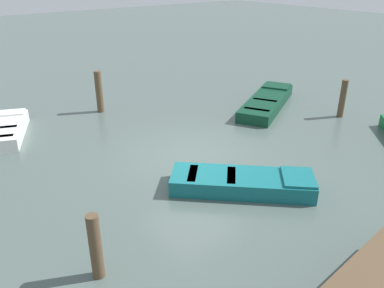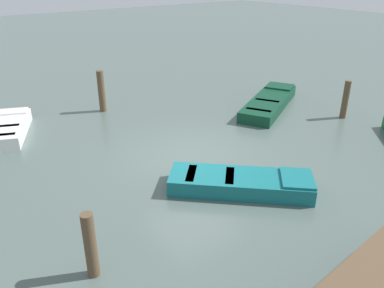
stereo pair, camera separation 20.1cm
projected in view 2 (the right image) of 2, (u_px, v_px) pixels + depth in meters
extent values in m
plane|color=#4C5B56|center=(192.00, 155.00, 11.20)|extent=(80.00, 80.00, 0.00)
cube|color=#0C3823|center=(269.00, 103.00, 14.83)|extent=(4.24, 3.00, 0.40)
cube|color=maroon|center=(269.00, 99.00, 14.78)|extent=(3.56, 2.48, 0.04)
cube|color=#0C3823|center=(280.00, 86.00, 16.08)|extent=(1.30, 1.35, 0.06)
cube|color=maroon|center=(267.00, 101.00, 14.50)|extent=(0.60, 0.89, 0.04)
cube|color=maroon|center=(259.00, 110.00, 13.56)|extent=(0.60, 0.89, 0.04)
cube|color=silver|center=(5.00, 129.00, 12.43)|extent=(2.24, 2.98, 0.40)
cube|color=#334772|center=(4.00, 125.00, 12.37)|extent=(1.82, 2.49, 0.04)
cube|color=silver|center=(9.00, 112.00, 13.26)|extent=(1.29, 1.00, 0.06)
cube|color=navy|center=(2.00, 126.00, 12.18)|extent=(1.00, 0.58, 0.04)
cube|color=#14666B|center=(240.00, 183.00, 9.35)|extent=(3.21, 3.14, 0.40)
cube|color=beige|center=(240.00, 178.00, 9.30)|extent=(2.68, 2.62, 0.04)
cube|color=#14666B|center=(297.00, 178.00, 9.11)|extent=(1.22, 1.22, 0.06)
cube|color=#9B9789|center=(230.00, 176.00, 9.31)|extent=(0.73, 0.75, 0.04)
cube|color=#9B9789|center=(191.00, 174.00, 9.41)|extent=(0.73, 0.75, 0.04)
cylinder|color=brown|center=(90.00, 245.00, 6.60)|extent=(0.22, 0.22, 1.28)
cylinder|color=brown|center=(345.00, 100.00, 13.68)|extent=(0.22, 0.22, 1.36)
cylinder|color=brown|center=(102.00, 91.00, 14.28)|extent=(0.25, 0.25, 1.54)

